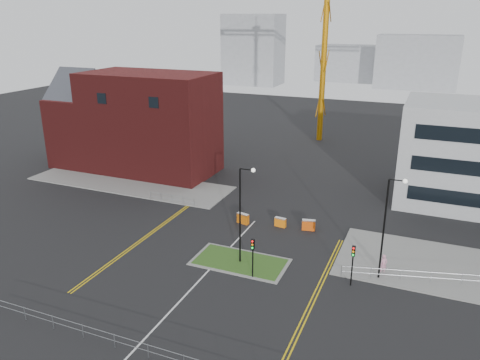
# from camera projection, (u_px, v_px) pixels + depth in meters

# --- Properties ---
(ground) EXTENTS (200.00, 200.00, 0.00)m
(ground) POSITION_uv_depth(u_px,v_px,m) (177.00, 304.00, 36.39)
(ground) COLOR black
(ground) RESTS_ON ground
(pavement_left) EXTENTS (28.00, 8.00, 0.12)m
(pavement_left) POSITION_uv_depth(u_px,v_px,m) (129.00, 183.00, 62.80)
(pavement_left) COLOR slate
(pavement_left) RESTS_ON ground
(pavement_right) EXTENTS (24.00, 10.00, 0.12)m
(pavement_right) POSITION_uv_depth(u_px,v_px,m) (479.00, 274.00, 40.57)
(pavement_right) COLOR slate
(pavement_right) RESTS_ON ground
(island_kerb) EXTENTS (8.60, 4.60, 0.08)m
(island_kerb) POSITION_uv_depth(u_px,v_px,m) (240.00, 262.00, 42.62)
(island_kerb) COLOR slate
(island_kerb) RESTS_ON ground
(grass_island) EXTENTS (8.00, 4.00, 0.12)m
(grass_island) POSITION_uv_depth(u_px,v_px,m) (240.00, 262.00, 42.61)
(grass_island) COLOR #2C511B
(grass_island) RESTS_ON ground
(brick_building) EXTENTS (24.20, 10.07, 14.24)m
(brick_building) POSITION_uv_depth(u_px,v_px,m) (133.00, 123.00, 66.86)
(brick_building) COLOR #4F1313
(brick_building) RESTS_ON ground
(streetlamp_island) EXTENTS (1.46, 0.36, 9.18)m
(streetlamp_island) POSITION_uv_depth(u_px,v_px,m) (242.00, 208.00, 40.76)
(streetlamp_island) COLOR black
(streetlamp_island) RESTS_ON ground
(streetlamp_right_near) EXTENTS (1.46, 0.36, 9.18)m
(streetlamp_right_near) POSITION_uv_depth(u_px,v_px,m) (387.00, 221.00, 38.14)
(streetlamp_right_near) COLOR black
(streetlamp_right_near) RESTS_ON ground
(traffic_light_island) EXTENTS (0.28, 0.33, 3.65)m
(traffic_light_island) POSITION_uv_depth(u_px,v_px,m) (253.00, 251.00, 39.30)
(traffic_light_island) COLOR black
(traffic_light_island) RESTS_ON ground
(traffic_light_right) EXTENTS (0.28, 0.33, 3.65)m
(traffic_light_right) POSITION_uv_depth(u_px,v_px,m) (353.00, 258.00, 38.13)
(traffic_light_right) COLOR black
(traffic_light_right) RESTS_ON ground
(railing_front) EXTENTS (24.05, 0.05, 1.10)m
(railing_front) POSITION_uv_depth(u_px,v_px,m) (131.00, 343.00, 30.90)
(railing_front) COLOR gray
(railing_front) RESTS_ON ground
(railing_left) EXTENTS (6.05, 0.05, 1.10)m
(railing_left) POSITION_uv_depth(u_px,v_px,m) (172.00, 198.00, 55.82)
(railing_left) COLOR gray
(railing_left) RESTS_ON ground
(railing_right) EXTENTS (19.05, 5.05, 1.10)m
(railing_right) POSITION_uv_depth(u_px,v_px,m) (462.00, 277.00, 38.70)
(railing_right) COLOR gray
(railing_right) RESTS_ON ground
(centre_line) EXTENTS (0.15, 30.00, 0.01)m
(centre_line) POSITION_uv_depth(u_px,v_px,m) (189.00, 291.00, 38.13)
(centre_line) COLOR silver
(centre_line) RESTS_ON ground
(yellow_left_a) EXTENTS (0.12, 24.00, 0.01)m
(yellow_left_a) POSITION_uv_depth(u_px,v_px,m) (150.00, 233.00, 48.37)
(yellow_left_a) COLOR gold
(yellow_left_a) RESTS_ON ground
(yellow_left_b) EXTENTS (0.12, 24.00, 0.01)m
(yellow_left_b) POSITION_uv_depth(u_px,v_px,m) (152.00, 234.00, 48.26)
(yellow_left_b) COLOR gold
(yellow_left_b) RESTS_ON ground
(yellow_right_a) EXTENTS (0.12, 20.00, 0.01)m
(yellow_right_a) POSITION_uv_depth(u_px,v_px,m) (315.00, 291.00, 38.16)
(yellow_right_a) COLOR gold
(yellow_right_a) RESTS_ON ground
(yellow_right_b) EXTENTS (0.12, 20.00, 0.01)m
(yellow_right_b) POSITION_uv_depth(u_px,v_px,m) (319.00, 292.00, 38.05)
(yellow_right_b) COLOR gold
(yellow_right_b) RESTS_ON ground
(skyline_a) EXTENTS (18.00, 12.00, 22.00)m
(skyline_a) POSITION_uv_depth(u_px,v_px,m) (253.00, 50.00, 151.81)
(skyline_a) COLOR gray
(skyline_a) RESTS_ON ground
(skyline_b) EXTENTS (24.00, 12.00, 16.00)m
(skyline_b) POSITION_uv_depth(u_px,v_px,m) (417.00, 62.00, 143.34)
(skyline_b) COLOR gray
(skyline_b) RESTS_ON ground
(skyline_d) EXTENTS (30.00, 12.00, 12.00)m
(skyline_d) POSITION_uv_depth(u_px,v_px,m) (362.00, 64.00, 159.25)
(skyline_d) COLOR gray
(skyline_d) RESTS_ON ground
(pedestrian) EXTENTS (0.78, 0.75, 1.80)m
(pedestrian) POSITION_uv_depth(u_px,v_px,m) (384.00, 264.00, 40.51)
(pedestrian) COLOR pink
(pedestrian) RESTS_ON ground
(barrier_left) EXTENTS (1.42, 0.75, 1.14)m
(barrier_left) POSITION_uv_depth(u_px,v_px,m) (243.00, 218.00, 50.48)
(barrier_left) COLOR #C85A0B
(barrier_left) RESTS_ON ground
(barrier_mid) EXTENTS (1.25, 0.53, 1.02)m
(barrier_mid) POSITION_uv_depth(u_px,v_px,m) (280.00, 222.00, 49.70)
(barrier_mid) COLOR orange
(barrier_mid) RESTS_ON ground
(barrier_right) EXTENTS (1.44, 0.73, 1.16)m
(barrier_right) POSITION_uv_depth(u_px,v_px,m) (309.00, 225.00, 48.88)
(barrier_right) COLOR #E3500C
(barrier_right) RESTS_ON ground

